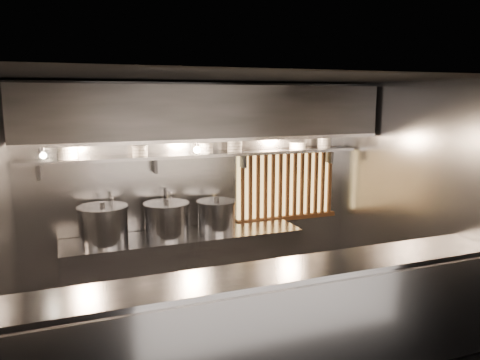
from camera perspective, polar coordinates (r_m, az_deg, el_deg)
floor at (r=5.41m, az=-0.10°, el=-18.75°), size 4.50×4.50×0.00m
ceiling at (r=4.75m, az=-0.11°, el=12.36°), size 4.50×4.50×0.00m
wall_back at (r=6.29m, az=-5.07°, el=-1.08°), size 4.50×0.00×4.50m
wall_right at (r=6.06m, az=20.14°, el=-2.07°), size 0.00×3.00×3.00m
serving_counter at (r=4.37m, az=4.68°, el=-17.81°), size 4.50×0.56×1.13m
cooking_bench at (r=6.13m, az=-6.68°, el=-10.66°), size 3.00×0.70×0.90m
bowl_shelf at (r=6.04m, az=-4.65°, el=3.08°), size 4.40×0.34×0.04m
exhaust_hood at (r=5.79m, az=-4.09°, el=8.20°), size 4.40×0.81×0.65m
wood_screen at (r=6.72m, az=5.75°, el=-0.55°), size 1.56×0.09×1.04m
faucet_left at (r=5.96m, az=-15.36°, el=-2.93°), size 0.04×0.30×0.50m
faucet_right at (r=6.07m, az=-8.78°, el=-2.46°), size 0.04×0.30×0.50m
heat_lamp at (r=5.31m, az=-23.20°, el=3.39°), size 0.25×0.35×0.20m
pendant_bulb at (r=5.89m, az=-5.26°, el=3.70°), size 0.09×0.09×0.19m
stock_pot_left at (r=5.77m, az=-16.33°, el=-5.24°), size 0.62×0.62×0.49m
stock_pot_mid at (r=5.88m, az=-8.93°, el=-4.78°), size 0.71×0.71×0.47m
stock_pot_right at (r=6.08m, az=-2.88°, el=-4.34°), size 0.61×0.61×0.44m
bowl_stack_0 at (r=5.78m, az=-20.23°, el=3.23°), size 0.24×0.24×0.17m
bowl_stack_1 at (r=5.85m, az=-12.11°, el=3.52°), size 0.20×0.20×0.13m
bowl_stack_2 at (r=6.05m, az=-4.16°, el=3.92°), size 0.20×0.20×0.13m
bowl_stack_3 at (r=6.17m, az=-0.67°, el=4.24°), size 0.21×0.21×0.17m
bowl_stack_4 at (r=6.56m, az=7.04°, el=4.18°), size 0.24×0.24×0.09m
bowl_stack_5 at (r=6.77m, az=10.22°, el=4.60°), size 0.20×0.20×0.17m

